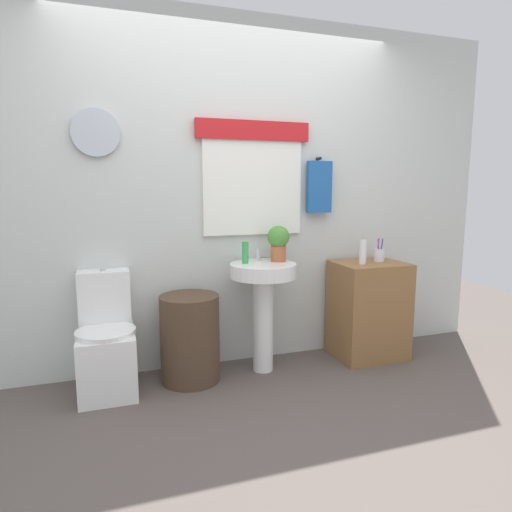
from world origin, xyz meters
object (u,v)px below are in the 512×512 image
(laundry_hamper, at_px, (190,338))
(soap_bottle, at_px, (245,253))
(lotion_bottle, at_px, (363,252))
(wooden_cabinet, at_px, (368,310))
(pedestal_sink, at_px, (263,292))
(toilet, at_px, (107,345))
(toothbrush_cup, at_px, (379,255))
(potted_plant, at_px, (278,241))

(laundry_hamper, height_order, soap_bottle, soap_bottle)
(soap_bottle, relative_size, lotion_bottle, 0.85)
(laundry_hamper, bearing_deg, wooden_cabinet, 0.00)
(pedestal_sink, relative_size, wooden_cabinet, 1.05)
(toilet, relative_size, pedestal_sink, 1.00)
(wooden_cabinet, bearing_deg, toilet, 178.97)
(laundry_hamper, relative_size, soap_bottle, 3.87)
(toilet, relative_size, lotion_bottle, 4.36)
(toilet, distance_m, pedestal_sink, 1.14)
(pedestal_sink, distance_m, soap_bottle, 0.32)
(soap_bottle, bearing_deg, pedestal_sink, -22.62)
(laundry_hamper, bearing_deg, soap_bottle, 6.74)
(toilet, distance_m, wooden_cabinet, 1.99)
(lotion_bottle, bearing_deg, wooden_cabinet, 22.94)
(laundry_hamper, distance_m, toothbrush_cup, 1.62)
(soap_bottle, height_order, lotion_bottle, soap_bottle)
(laundry_hamper, relative_size, wooden_cabinet, 0.80)
(wooden_cabinet, xyz_separation_m, toothbrush_cup, (0.09, 0.02, 0.44))
(soap_bottle, bearing_deg, wooden_cabinet, -2.82)
(soap_bottle, height_order, potted_plant, potted_plant)
(soap_bottle, bearing_deg, toothbrush_cup, -1.54)
(laundry_hamper, bearing_deg, potted_plant, 5.02)
(toilet, height_order, laundry_hamper, toilet)
(potted_plant, xyz_separation_m, lotion_bottle, (0.66, -0.10, -0.10))
(toilet, xyz_separation_m, laundry_hamper, (0.55, -0.04, 0.00))
(pedestal_sink, bearing_deg, wooden_cabinet, 0.00)
(pedestal_sink, xyz_separation_m, lotion_bottle, (0.80, -0.04, 0.27))
(toilet, bearing_deg, potted_plant, 1.11)
(pedestal_sink, bearing_deg, lotion_bottle, -2.86)
(wooden_cabinet, bearing_deg, soap_bottle, 177.18)
(wooden_cabinet, xyz_separation_m, lotion_bottle, (-0.09, -0.04, 0.48))
(toothbrush_cup, bearing_deg, soap_bottle, 178.46)
(toilet, height_order, toothbrush_cup, toothbrush_cup)
(potted_plant, bearing_deg, toothbrush_cup, -2.68)
(laundry_hamper, relative_size, toothbrush_cup, 3.31)
(lotion_bottle, bearing_deg, toilet, 177.71)
(potted_plant, bearing_deg, pedestal_sink, -156.80)
(lotion_bottle, relative_size, toothbrush_cup, 1.01)
(toilet, relative_size, wooden_cabinet, 1.06)
(soap_bottle, bearing_deg, toilet, -179.18)
(toilet, height_order, soap_bottle, soap_bottle)
(soap_bottle, xyz_separation_m, potted_plant, (0.26, 0.01, 0.07))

